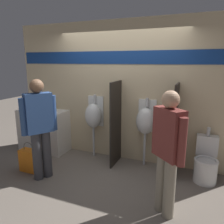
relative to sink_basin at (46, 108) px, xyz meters
name	(u,v)px	position (x,y,z in m)	size (l,w,h in m)	color
ground_plane	(109,169)	(1.64, -0.37, -0.96)	(16.00, 16.00, 0.00)	#70665B
display_wall	(120,92)	(1.64, 0.23, 0.40)	(4.55, 0.07, 2.70)	beige
sink_counter	(44,130)	(-0.05, -0.05, -0.51)	(1.07, 0.50, 0.91)	silver
sink_basin	(46,108)	(0.00, 0.00, 0.00)	(0.42, 0.42, 0.25)	silver
cell_phone	(52,112)	(0.27, -0.15, -0.05)	(0.07, 0.14, 0.01)	black
divider_near_counter	(116,124)	(1.66, -0.07, -0.17)	(0.03, 0.54, 1.59)	#28231E
divider_mid	(174,130)	(2.74, -0.07, -0.17)	(0.03, 0.54, 1.59)	#28231E
urinal_near_counter	(94,116)	(1.12, 0.07, -0.10)	(0.35, 0.27, 1.29)	silver
urinal_far	(146,121)	(2.20, 0.07, -0.10)	(0.35, 0.27, 1.29)	silver
toilet	(206,163)	(3.27, -0.09, -0.67)	(0.38, 0.54, 0.87)	silver
person_in_vest	(168,149)	(2.77, -1.18, -0.07)	(0.44, 0.41, 1.62)	gray
person_with_lanyard	(40,125)	(0.71, -1.04, -0.04)	(0.39, 0.51, 1.68)	#3D3D42
shopping_bag	(29,160)	(0.33, -0.95, -0.76)	(0.33, 0.18, 0.55)	orange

